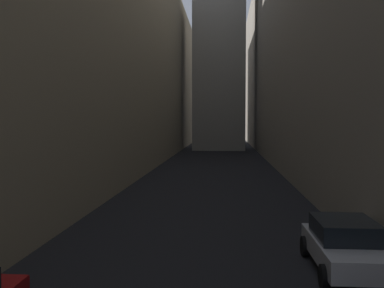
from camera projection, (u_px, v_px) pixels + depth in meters
ground_plane at (216, 165)px, 43.64m from camera, size 264.00×264.00×0.00m
building_block_left at (112, 57)px, 45.84m from camera, size 10.52×108.00×22.02m
building_block_right at (340, 35)px, 44.05m from camera, size 13.65×108.00×25.80m
parked_car_right_third at (345, 245)px, 12.87m from camera, size 2.04×4.18×1.49m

